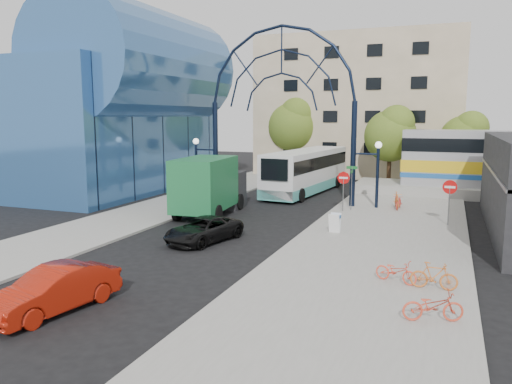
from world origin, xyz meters
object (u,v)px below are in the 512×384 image
at_px(sandwich_board, 335,221).
at_px(tree_north_b, 294,124).
at_px(green_truck, 210,186).
at_px(bike_far_c, 433,306).
at_px(black_suv, 204,230).
at_px(do_not_enter_sign, 450,192).
at_px(bike_near_a, 399,202).
at_px(red_sedan, 54,290).
at_px(bike_far_a, 396,271).
at_px(tree_north_c, 466,137).
at_px(tree_north_a, 392,133).
at_px(city_bus, 307,171).
at_px(bike_far_b, 434,276).
at_px(bike_near_b, 397,201).
at_px(stop_sign, 343,181).
at_px(gateway_arch, 281,78).
at_px(street_name_sign, 352,178).

xyz_separation_m(sandwich_board, tree_north_b, (-9.48, 23.95, 4.52)).
distance_m(green_truck, bike_far_c, 18.40).
bearing_deg(tree_north_b, black_suv, -82.01).
height_order(do_not_enter_sign, bike_near_a, do_not_enter_sign).
xyz_separation_m(red_sedan, bike_far_a, (9.64, 6.32, -0.17)).
distance_m(tree_north_c, red_sedan, 37.45).
bearing_deg(black_suv, tree_north_c, 78.09).
bearing_deg(tree_north_a, green_truck, -116.94).
bearing_deg(city_bus, black_suv, -85.75).
relative_size(tree_north_c, black_suv, 1.51).
xyz_separation_m(city_bus, bike_far_b, (10.23, -20.53, -1.17)).
bearing_deg(bike_near_b, stop_sign, -158.96).
relative_size(do_not_enter_sign, city_bus, 0.20).
xyz_separation_m(bike_far_a, bike_far_b, (1.29, -0.28, 0.06)).
relative_size(sandwich_board, tree_north_a, 0.14).
bearing_deg(bike_far_b, sandwich_board, 34.58).
relative_size(stop_sign, bike_near_b, 1.40).
bearing_deg(bike_near_a, bike_far_b, -77.31).
bearing_deg(bike_near_b, sandwich_board, -117.84).
relative_size(do_not_enter_sign, black_suv, 0.58).
xyz_separation_m(gateway_arch, green_truck, (-2.73, -5.49, -6.77)).
xyz_separation_m(bike_far_a, bike_far_c, (1.35, -3.15, 0.05)).
height_order(gateway_arch, tree_north_a, gateway_arch).
bearing_deg(do_not_enter_sign, bike_far_b, -92.00).
bearing_deg(sandwich_board, city_bus, 111.29).
relative_size(do_not_enter_sign, sandwich_board, 2.51).
bearing_deg(tree_north_a, bike_near_b, -81.62).
relative_size(tree_north_a, tree_north_c, 1.08).
relative_size(green_truck, bike_far_a, 4.66).
bearing_deg(bike_far_b, bike_near_a, 9.27).
distance_m(city_bus, bike_far_b, 22.97).
bearing_deg(tree_north_a, bike_far_b, -80.60).
bearing_deg(red_sedan, bike_near_b, 79.39).
relative_size(sandwich_board, black_suv, 0.23).
xyz_separation_m(stop_sign, bike_far_c, (5.87, -16.04, -1.41)).
xyz_separation_m(tree_north_b, bike_far_a, (13.20, -30.82, -4.73)).
height_order(tree_north_a, tree_north_c, tree_north_a).
bearing_deg(bike_far_b, tree_north_b, 24.53).
bearing_deg(tree_north_b, sandwich_board, -68.41).
distance_m(street_name_sign, bike_far_a, 14.20).
relative_size(gateway_arch, bike_near_a, 8.12).
bearing_deg(bike_far_a, street_name_sign, 37.23).
distance_m(tree_north_a, green_truck, 19.73).
bearing_deg(black_suv, green_truck, 126.92).
relative_size(green_truck, black_suv, 1.69).
bearing_deg(bike_near_b, gateway_arch, 168.01).
bearing_deg(black_suv, bike_near_a, 69.08).
distance_m(street_name_sign, bike_near_a, 3.51).
height_order(do_not_enter_sign, green_truck, green_truck).
distance_m(do_not_enter_sign, black_suv, 13.52).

